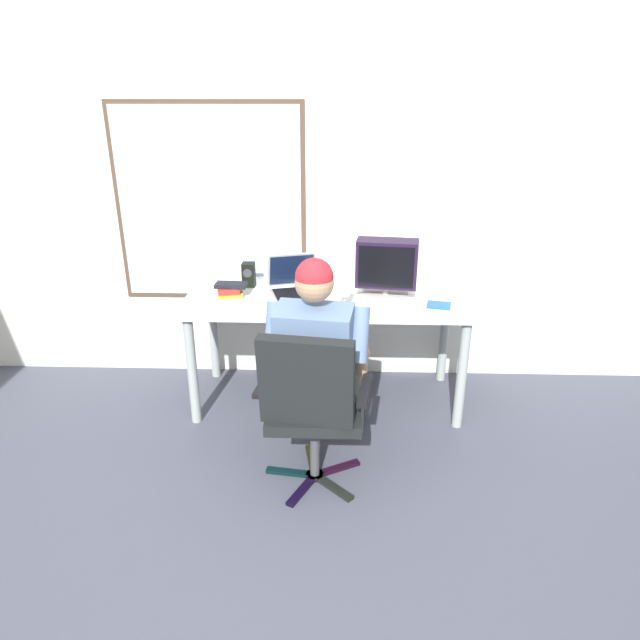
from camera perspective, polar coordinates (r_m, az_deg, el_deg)
The scene contains 11 objects.
ground_plane at distance 2.56m, azimuth -4.60°, elevation -28.64°, with size 5.53×4.50×0.02m, color #424552.
wall_rear at distance 3.87m, azimuth -2.06°, elevation 13.56°, with size 5.53×0.08×2.78m.
desk at distance 3.62m, azimuth 0.74°, elevation 1.19°, with size 1.80×0.76×0.75m.
office_chair at distance 2.83m, azimuth -0.93°, elevation -8.16°, with size 0.61×0.57×0.93m.
person_seated at distance 3.00m, azimuth -0.07°, elevation -3.91°, with size 0.57×0.82×1.24m.
crt_monitor at distance 3.53m, azimuth 6.77°, elevation 5.52°, with size 0.40×0.27×0.37m.
laptop at distance 3.64m, azimuth -2.66°, elevation 3.80°, with size 0.39×0.41×0.24m.
wine_glass at distance 3.39m, azimuth 2.50°, elevation 3.03°, with size 0.07×0.07×0.15m.
desk_speaker at distance 3.77m, azimuth -7.25°, elevation 4.59°, with size 0.08×0.09×0.16m.
book_stack at distance 3.60m, azimuth -9.11°, elevation 3.06°, with size 0.20×0.16×0.09m.
cd_case at distance 3.49m, azimuth 11.96°, elevation 1.48°, with size 0.17×0.15×0.01m.
Camera 1 is at (0.23, -1.59, 1.97)m, focal length 31.57 mm.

